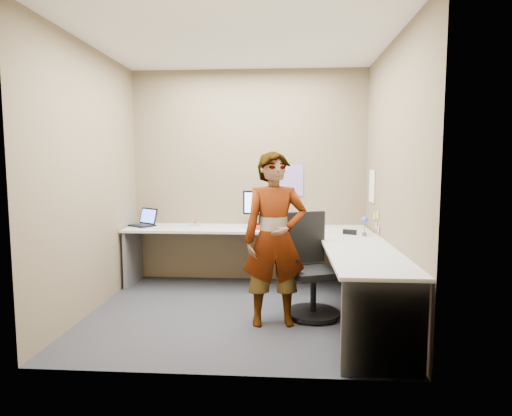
# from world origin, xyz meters

# --- Properties ---
(ground) EXTENTS (3.00, 3.00, 0.00)m
(ground) POSITION_xyz_m (0.00, 0.00, 0.00)
(ground) COLOR #242428
(ground) RESTS_ON ground
(wall_back) EXTENTS (3.00, 0.00, 3.00)m
(wall_back) POSITION_xyz_m (0.00, 1.30, 1.35)
(wall_back) COLOR brown
(wall_back) RESTS_ON ground
(wall_right) EXTENTS (0.00, 2.70, 2.70)m
(wall_right) POSITION_xyz_m (1.50, 0.00, 1.35)
(wall_right) COLOR brown
(wall_right) RESTS_ON ground
(wall_left) EXTENTS (0.00, 2.70, 2.70)m
(wall_left) POSITION_xyz_m (-1.50, 0.00, 1.35)
(wall_left) COLOR brown
(wall_left) RESTS_ON ground
(ceiling) EXTENTS (3.00, 3.00, 0.00)m
(ceiling) POSITION_xyz_m (0.00, 0.00, 2.70)
(ceiling) COLOR white
(ceiling) RESTS_ON wall_back
(desk) EXTENTS (2.98, 2.58, 0.73)m
(desk) POSITION_xyz_m (0.44, 0.39, 0.59)
(desk) COLOR silver
(desk) RESTS_ON ground
(paper_ream) EXTENTS (0.29, 0.23, 0.05)m
(paper_ream) POSITION_xyz_m (0.18, 0.88, 0.76)
(paper_ream) COLOR red
(paper_ream) RESTS_ON desk
(monitor) EXTENTS (0.43, 0.15, 0.41)m
(monitor) POSITION_xyz_m (0.18, 0.90, 1.02)
(monitor) COLOR black
(monitor) RESTS_ON paper_ream
(laptop) EXTENTS (0.40, 0.39, 0.22)m
(laptop) POSITION_xyz_m (-1.30, 1.05, 0.79)
(laptop) COLOR black
(laptop) RESTS_ON desk
(trackball_mouse) EXTENTS (0.12, 0.08, 0.07)m
(trackball_mouse) POSITION_xyz_m (-0.66, 1.05, 0.76)
(trackball_mouse) COLOR #B7B7BC
(trackball_mouse) RESTS_ON desk
(origami) EXTENTS (0.10, 0.10, 0.06)m
(origami) POSITION_xyz_m (0.24, 0.75, 0.76)
(origami) COLOR white
(origami) RESTS_ON desk
(stapler) EXTENTS (0.15, 0.10, 0.05)m
(stapler) POSITION_xyz_m (1.19, 0.55, 0.76)
(stapler) COLOR black
(stapler) RESTS_ON desk
(flower) EXTENTS (0.07, 0.07, 0.22)m
(flower) POSITION_xyz_m (1.33, 0.45, 0.87)
(flower) COLOR brown
(flower) RESTS_ON desk
(calendar_purple) EXTENTS (0.30, 0.01, 0.40)m
(calendar_purple) POSITION_xyz_m (0.55, 1.29, 1.30)
(calendar_purple) COLOR #846BB7
(calendar_purple) RESTS_ON wall_back
(calendar_white) EXTENTS (0.01, 0.28, 0.38)m
(calendar_white) POSITION_xyz_m (1.49, 0.90, 1.25)
(calendar_white) COLOR white
(calendar_white) RESTS_ON wall_right
(sticky_note_a) EXTENTS (0.01, 0.07, 0.07)m
(sticky_note_a) POSITION_xyz_m (1.49, 0.55, 0.95)
(sticky_note_a) COLOR #F2E059
(sticky_note_a) RESTS_ON wall_right
(sticky_note_b) EXTENTS (0.01, 0.07, 0.07)m
(sticky_note_b) POSITION_xyz_m (1.49, 0.60, 0.82)
(sticky_note_b) COLOR pink
(sticky_note_b) RESTS_ON wall_right
(sticky_note_c) EXTENTS (0.01, 0.07, 0.07)m
(sticky_note_c) POSITION_xyz_m (1.49, 0.48, 0.80)
(sticky_note_c) COLOR pink
(sticky_note_c) RESTS_ON wall_right
(sticky_note_d) EXTENTS (0.01, 0.07, 0.07)m
(sticky_note_d) POSITION_xyz_m (1.49, 0.70, 0.92)
(sticky_note_d) COLOR #F2E059
(sticky_note_d) RESTS_ON wall_right
(office_chair) EXTENTS (0.59, 0.58, 1.01)m
(office_chair) POSITION_xyz_m (0.73, -0.01, 0.41)
(office_chair) COLOR black
(office_chair) RESTS_ON ground
(person) EXTENTS (0.65, 0.47, 1.63)m
(person) POSITION_xyz_m (0.38, -0.27, 0.81)
(person) COLOR #999399
(person) RESTS_ON ground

